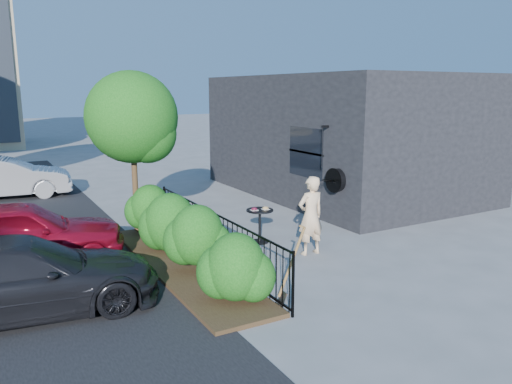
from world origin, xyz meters
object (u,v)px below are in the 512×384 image
car_darkgrey (20,277)px  car_red (18,234)px  woman (311,216)px  patio_tree (135,123)px  car_silver (5,178)px  shovel (290,270)px  cafe_table (260,220)px

car_darkgrey → car_red: bearing=1.7°
car_red → woman: bearing=-104.3°
woman → car_darkgrey: (-5.77, -0.20, -0.24)m
patio_tree → car_silver: (-2.63, 6.38, -2.09)m
patio_tree → shovel: size_ratio=2.87×
car_darkgrey → car_silver: bearing=3.6°
shovel → car_darkgrey: (-3.96, 1.76, 0.03)m
car_silver → car_darkgrey: size_ratio=0.95×
woman → car_red: (-5.61, 2.18, -0.17)m
car_darkgrey → cafe_table: bearing=-68.7°
patio_tree → car_darkgrey: (-2.98, -3.54, -2.14)m
woman → shovel: 2.68m
car_darkgrey → shovel: bearing=-108.3°
woman → car_red: size_ratio=0.42×
woman → shovel: size_ratio=1.26×
woman → car_red: bearing=-21.8°
patio_tree → cafe_table: size_ratio=4.64×
cafe_table → car_silver: 9.76m
woman → car_darkgrey: 5.78m
shovel → car_red: size_ratio=0.34×
cafe_table → car_darkgrey: size_ratio=0.20×
cafe_table → car_red: bearing=169.8°
car_silver → car_darkgrey: 9.92m
cafe_table → woman: size_ratio=0.49×
patio_tree → car_silver: patio_tree is taller
patio_tree → woman: 4.75m
woman → car_silver: (-5.43, 9.71, -0.19)m
shovel → car_darkgrey: shovel is taller
woman → shovel: (-1.82, -1.96, -0.27)m
car_silver → shovel: bearing=-155.7°
car_red → car_silver: (0.18, 7.54, -0.02)m
car_red → car_darkgrey: bearing=-177.1°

